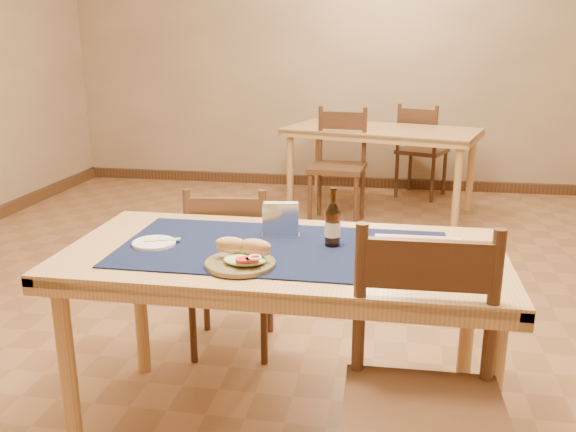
% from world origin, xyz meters
% --- Properties ---
extents(room, '(6.04, 7.04, 2.84)m').
position_xyz_m(room, '(0.00, 0.00, 1.40)').
color(room, brown).
rests_on(room, ground).
extents(main_table, '(1.60, 0.80, 0.75)m').
position_xyz_m(main_table, '(0.00, -0.80, 0.67)').
color(main_table, tan).
rests_on(main_table, ground).
extents(placemat, '(1.20, 0.60, 0.01)m').
position_xyz_m(placemat, '(0.00, -0.80, 0.75)').
color(placemat, '#0F1939').
rests_on(placemat, main_table).
extents(baseboard, '(6.00, 7.00, 0.10)m').
position_xyz_m(baseboard, '(0.00, 0.00, 0.05)').
color(baseboard, '#432B18').
rests_on(baseboard, ground).
extents(back_table, '(1.80, 1.23, 0.75)m').
position_xyz_m(back_table, '(0.28, 2.56, 0.67)').
color(back_table, tan).
rests_on(back_table, ground).
extents(chair_main_far, '(0.44, 0.44, 0.86)m').
position_xyz_m(chair_main_far, '(-0.36, -0.22, 0.45)').
color(chair_main_far, '#432B18').
rests_on(chair_main_far, ground).
extents(chair_main_near, '(0.46, 0.46, 0.98)m').
position_xyz_m(chair_main_near, '(0.50, -1.33, 0.51)').
color(chair_main_near, '#432B18').
rests_on(chair_main_near, ground).
extents(chair_back_near, '(0.48, 0.48, 0.96)m').
position_xyz_m(chair_back_near, '(-0.06, 2.14, 0.50)').
color(chair_back_near, '#432B18').
rests_on(chair_back_near, ground).
extents(chair_back_far, '(0.55, 0.55, 0.92)m').
position_xyz_m(chair_back_far, '(0.66, 3.13, 0.48)').
color(chair_back_far, '#432B18').
rests_on(chair_back_far, ground).
extents(sandwich_plate, '(0.24, 0.24, 0.09)m').
position_xyz_m(sandwich_plate, '(-0.11, -1.00, 0.78)').
color(sandwich_plate, brown).
rests_on(sandwich_plate, placemat).
extents(side_plate, '(0.16, 0.16, 0.01)m').
position_xyz_m(side_plate, '(-0.48, -0.84, 0.76)').
color(side_plate, silver).
rests_on(side_plate, placemat).
extents(fork, '(0.13, 0.07, 0.00)m').
position_xyz_m(fork, '(-0.45, -0.82, 0.77)').
color(fork, '#8FC56C').
rests_on(fork, side_plate).
extents(beer_bottle, '(0.06, 0.06, 0.22)m').
position_xyz_m(beer_bottle, '(0.17, -0.74, 0.84)').
color(beer_bottle, '#3F230B').
rests_on(beer_bottle, placemat).
extents(napkin_holder, '(0.16, 0.07, 0.13)m').
position_xyz_m(napkin_holder, '(-0.04, -0.65, 0.82)').
color(napkin_holder, silver).
rests_on(napkin_holder, placemat).
extents(menu_card, '(0.33, 0.25, 0.01)m').
position_xyz_m(menu_card, '(0.49, -0.69, 0.76)').
color(menu_card, beige).
rests_on(menu_card, placemat).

